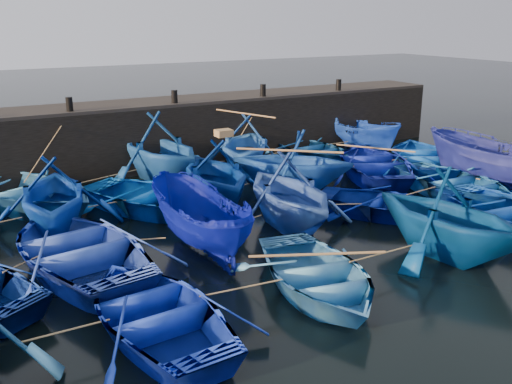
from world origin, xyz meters
TOP-DOWN VIEW (x-y plane):
  - ground at (0.00, 0.00)m, footprint 120.00×120.00m
  - quay_wall at (0.00, 10.50)m, footprint 26.00×2.50m
  - quay_top at (0.00, 10.50)m, footprint 26.00×2.50m
  - bollard_1 at (-4.00, 9.60)m, footprint 0.24×0.24m
  - bollard_2 at (0.00, 9.60)m, footprint 0.24×0.24m
  - bollard_3 at (4.00, 9.60)m, footprint 0.24×0.24m
  - bollard_4 at (8.00, 9.60)m, footprint 0.24×0.24m
  - boat_1 at (-5.97, 7.18)m, footprint 6.01×6.73m
  - boat_2 at (-1.26, 8.14)m, footprint 4.86×5.43m
  - boat_3 at (2.08, 7.68)m, footprint 5.57×5.71m
  - boat_4 at (5.51, 8.12)m, footprint 3.64×4.74m
  - boat_5 at (8.42, 8.14)m, footprint 2.00×4.14m
  - boat_7 at (-5.65, 4.76)m, footprint 4.55×5.00m
  - boat_8 at (-2.69, 4.85)m, footprint 5.66×6.10m
  - boat_9 at (-0.72, 4.52)m, footprint 4.22×4.72m
  - boat_10 at (2.25, 4.62)m, footprint 5.51×5.46m
  - boat_11 at (5.96, 4.63)m, footprint 5.71×6.40m
  - boat_12 at (8.42, 4.51)m, footprint 5.99×6.43m
  - boat_14 at (-5.73, 1.76)m, footprint 4.72×6.04m
  - boat_15 at (-2.76, 1.37)m, footprint 1.76×4.45m
  - boat_16 at (0.18, 1.65)m, footprint 4.10×4.64m
  - boat_17 at (3.28, 1.03)m, footprint 4.86×5.11m
  - boat_18 at (6.66, 1.23)m, footprint 3.73×5.07m
  - boat_19 at (8.49, 1.09)m, footprint 3.59×5.52m
  - boat_21 at (-5.12, -1.92)m, footprint 3.57×4.77m
  - boat_22 at (-1.48, -2.09)m, footprint 3.89×4.88m
  - boat_23 at (2.56, -2.07)m, footprint 4.32×4.83m
  - wooden_crate at (-0.42, 4.52)m, footprint 0.50×0.40m
  - mooring_ropes at (-0.09, 5.01)m, footprint 17.00×11.77m
  - loose_oars at (1.68, 2.97)m, footprint 9.71×11.85m

SIDE VIEW (x-z plane):
  - ground at x=0.00m, z-range 0.00..0.00m
  - boat_17 at x=3.28m, z-range 0.00..0.86m
  - boat_22 at x=-1.48m, z-range 0.00..0.91m
  - boat_4 at x=5.51m, z-range 0.00..0.91m
  - boat_21 at x=-5.12m, z-range 0.00..0.94m
  - boat_18 at x=6.66m, z-range 0.00..1.02m
  - boat_8 at x=-2.69m, z-range 0.00..1.03m
  - boat_12 at x=8.42m, z-range 0.00..1.09m
  - boat_11 at x=5.96m, z-range 0.00..1.10m
  - boat_14 at x=-5.73m, z-range 0.00..1.15m
  - boat_1 at x=-5.97m, z-range 0.00..1.15m
  - boat_5 at x=8.42m, z-range 0.00..1.54m
  - boat_15 at x=-2.76m, z-range 0.00..1.71m
  - mooring_ropes at x=-0.09m, z-range -0.16..1.94m
  - boat_19 at x=8.49m, z-range 0.00..2.00m
  - boat_10 at x=2.25m, z-range 0.00..2.20m
  - boat_9 at x=-0.72m, z-range 0.00..2.24m
  - boat_16 at x=0.18m, z-range 0.00..2.27m
  - boat_7 at x=-5.65m, z-range 0.00..2.27m
  - boat_3 at x=2.08m, z-range 0.00..2.28m
  - boat_23 at x=2.56m, z-range 0.00..2.30m
  - quay_wall at x=0.00m, z-range 0.00..2.50m
  - boat_2 at x=-1.26m, z-range 0.00..2.56m
  - loose_oars at x=1.68m, z-range 0.95..2.39m
  - wooden_crate at x=-0.42m, z-range 2.24..2.46m
  - quay_top at x=0.00m, z-range 2.50..2.62m
  - bollard_1 at x=-4.00m, z-range 2.62..3.12m
  - bollard_2 at x=0.00m, z-range 2.62..3.12m
  - bollard_3 at x=4.00m, z-range 2.62..3.12m
  - bollard_4 at x=8.00m, z-range 2.62..3.12m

